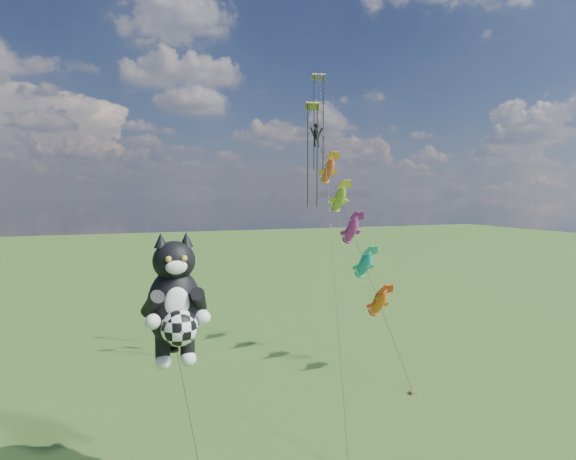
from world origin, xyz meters
name	(u,v)px	position (x,y,z in m)	size (l,w,h in m)	color
cat_kite_rig	(175,301)	(0.75, -0.71, 8.51)	(2.96, 4.35, 11.60)	brown
fish_windsock_rig	(351,230)	(16.79, 12.47, 10.35)	(0.89, 15.97, 18.42)	brown
parafoil_rig	(317,134)	(13.01, 11.11, 17.88)	(6.38, 16.72, 23.25)	brown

